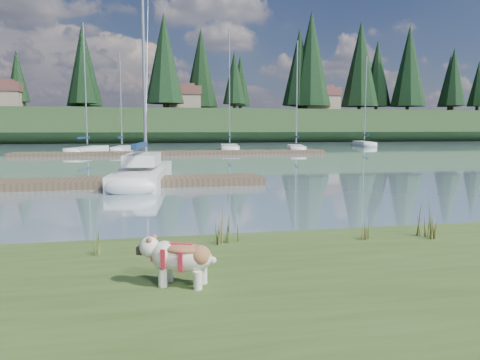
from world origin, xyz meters
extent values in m
plane|color=#7B97A6|center=(0.00, 30.00, 0.00)|extent=(200.00, 200.00, 0.00)
cube|color=#1E3419|center=(0.00, 73.00, 2.50)|extent=(200.00, 20.00, 5.00)
cylinder|color=silver|center=(-0.52, -4.13, 0.46)|extent=(0.11, 0.11, 0.22)
cylinder|color=silver|center=(-0.44, -3.93, 0.46)|extent=(0.11, 0.11, 0.22)
cylinder|color=silver|center=(-0.12, -4.31, 0.46)|extent=(0.11, 0.11, 0.22)
cylinder|color=silver|center=(-0.03, -4.11, 0.46)|extent=(0.11, 0.11, 0.22)
ellipsoid|color=silver|center=(-0.27, -4.12, 0.69)|extent=(0.81, 0.62, 0.34)
ellipsoid|color=#965B38|center=(-0.27, -4.12, 0.80)|extent=(0.60, 0.52, 0.12)
ellipsoid|color=silver|center=(-0.67, -3.95, 0.80)|extent=(0.34, 0.34, 0.25)
cube|color=black|center=(-0.77, -3.90, 0.76)|extent=(0.12, 0.15, 0.10)
cube|color=silver|center=(-0.66, 10.68, 0.22)|extent=(2.81, 8.22, 0.70)
ellipsoid|color=silver|center=(-0.17, 14.68, 0.22)|extent=(2.01, 2.40, 0.70)
cylinder|color=silver|center=(-0.57, 11.41, 6.90)|extent=(0.14, 0.14, 12.21)
cube|color=#11274B|center=(-0.81, 9.50, 1.55)|extent=(0.65, 3.66, 0.20)
cube|color=silver|center=(-0.72, 10.23, 0.95)|extent=(1.63, 3.06, 0.45)
cube|color=#4C3D2C|center=(-4.00, 9.00, 0.15)|extent=(16.00, 2.00, 0.30)
cube|color=#4C3D2C|center=(2.00, 30.00, 0.15)|extent=(26.00, 2.20, 0.30)
cube|color=silver|center=(-5.50, 34.04, 0.22)|extent=(3.25, 6.92, 0.70)
ellipsoid|color=silver|center=(-4.62, 37.30, 0.22)|extent=(1.90, 2.16, 0.70)
cylinder|color=silver|center=(-5.50, 34.04, 6.07)|extent=(0.12, 0.12, 10.55)
cube|color=#11274B|center=(-5.74, 33.15, 1.40)|extent=(0.90, 2.64, 0.20)
cube|color=silver|center=(-2.53, 34.74, 0.22)|extent=(1.85, 5.29, 0.70)
ellipsoid|color=silver|center=(-2.19, 37.31, 0.22)|extent=(1.31, 1.55, 0.70)
cylinder|color=silver|center=(-2.53, 34.74, 4.88)|extent=(0.12, 0.12, 8.15)
cube|color=#11274B|center=(-2.62, 34.04, 1.40)|extent=(0.47, 2.07, 0.20)
cube|color=silver|center=(7.78, 35.99, 0.22)|extent=(2.72, 7.35, 0.70)
ellipsoid|color=silver|center=(8.33, 39.54, 0.22)|extent=(1.85, 2.18, 0.70)
cylinder|color=silver|center=(7.78, 35.99, 6.33)|extent=(0.12, 0.12, 11.05)
cube|color=#11274B|center=(7.63, 35.02, 1.40)|extent=(0.64, 2.86, 0.20)
cube|color=silver|center=(13.87, 33.50, 0.22)|extent=(2.92, 6.41, 0.70)
ellipsoid|color=silver|center=(14.64, 36.53, 0.22)|extent=(1.74, 1.99, 0.70)
cylinder|color=silver|center=(13.87, 33.50, 5.63)|extent=(0.12, 0.12, 9.65)
cube|color=#11274B|center=(13.66, 32.67, 1.40)|extent=(0.81, 2.46, 0.20)
cube|color=silver|center=(26.35, 44.16, 0.22)|extent=(3.20, 6.99, 0.70)
ellipsoid|color=silver|center=(27.20, 47.47, 0.22)|extent=(1.90, 2.17, 0.70)
cylinder|color=silver|center=(26.35, 44.16, 5.88)|extent=(0.12, 0.12, 10.17)
cube|color=#11274B|center=(26.12, 43.26, 1.40)|extent=(0.87, 2.68, 0.20)
cone|color=#475B23|center=(0.43, -2.19, 0.62)|extent=(0.03, 0.03, 0.54)
cone|color=brown|center=(0.54, -2.26, 0.57)|extent=(0.03, 0.03, 0.43)
cone|color=#475B23|center=(0.49, -2.16, 0.65)|extent=(0.03, 0.03, 0.60)
cone|color=brown|center=(0.57, -2.22, 0.54)|extent=(0.03, 0.03, 0.38)
cone|color=#475B23|center=(0.45, -2.27, 0.59)|extent=(0.03, 0.03, 0.49)
cone|color=#475B23|center=(0.67, -2.14, 0.62)|extent=(0.03, 0.03, 0.54)
cone|color=brown|center=(0.78, -2.21, 0.57)|extent=(0.03, 0.03, 0.43)
cone|color=#475B23|center=(0.73, -2.11, 0.65)|extent=(0.03, 0.03, 0.59)
cone|color=brown|center=(0.81, -2.17, 0.54)|extent=(0.03, 0.03, 0.38)
cone|color=#475B23|center=(0.69, -2.22, 0.59)|extent=(0.03, 0.03, 0.49)
cone|color=#475B23|center=(4.03, -2.38, 0.69)|extent=(0.03, 0.03, 0.68)
cone|color=brown|center=(4.14, -2.45, 0.62)|extent=(0.03, 0.03, 0.54)
cone|color=#475B23|center=(4.09, -2.35, 0.72)|extent=(0.03, 0.03, 0.75)
cone|color=brown|center=(4.17, -2.41, 0.59)|extent=(0.03, 0.03, 0.48)
cone|color=#475B23|center=(4.05, -2.46, 0.66)|extent=(0.03, 0.03, 0.61)
cone|color=#475B23|center=(-1.55, -2.44, 0.55)|extent=(0.03, 0.03, 0.40)
cone|color=brown|center=(-1.44, -2.51, 0.51)|extent=(0.03, 0.03, 0.32)
cone|color=#475B23|center=(-1.49, -2.41, 0.57)|extent=(0.03, 0.03, 0.44)
cone|color=brown|center=(-1.41, -2.47, 0.49)|extent=(0.03, 0.03, 0.28)
cone|color=#475B23|center=(-1.53, -2.52, 0.53)|extent=(0.03, 0.03, 0.36)
cone|color=#475B23|center=(2.92, -2.41, 0.52)|extent=(0.03, 0.03, 0.34)
cone|color=brown|center=(3.03, -2.48, 0.49)|extent=(0.03, 0.03, 0.27)
cone|color=#475B23|center=(2.98, -2.38, 0.54)|extent=(0.03, 0.03, 0.38)
cone|color=brown|center=(3.06, -2.44, 0.47)|extent=(0.03, 0.03, 0.24)
cone|color=#475B23|center=(2.94, -2.49, 0.50)|extent=(0.03, 0.03, 0.31)
cone|color=#475B23|center=(4.05, -2.59, 0.60)|extent=(0.03, 0.03, 0.50)
cone|color=brown|center=(4.16, -2.66, 0.55)|extent=(0.03, 0.03, 0.40)
cone|color=#475B23|center=(4.11, -2.56, 0.62)|extent=(0.03, 0.03, 0.55)
cone|color=brown|center=(4.19, -2.62, 0.52)|extent=(0.03, 0.03, 0.35)
cone|color=#475B23|center=(4.07, -2.67, 0.57)|extent=(0.03, 0.03, 0.45)
cube|color=#33281C|center=(0.00, -1.60, 0.07)|extent=(60.00, 0.50, 0.14)
cylinder|color=#382619|center=(-10.00, 72.00, 5.90)|extent=(0.60, 0.60, 1.80)
cone|color=black|center=(-10.00, 72.00, 11.75)|extent=(4.84, 4.84, 11.00)
cylinder|color=#382619|center=(3.00, 66.00, 5.90)|extent=(0.60, 0.60, 1.80)
cone|color=black|center=(3.00, 66.00, 13.10)|extent=(6.16, 6.16, 14.00)
cylinder|color=#382619|center=(15.00, 70.00, 5.90)|extent=(0.60, 0.60, 1.80)
cone|color=black|center=(15.00, 70.00, 10.85)|extent=(3.96, 3.96, 9.00)
cylinder|color=#382619|center=(28.00, 68.00, 5.90)|extent=(0.60, 0.60, 1.80)
cone|color=black|center=(28.00, 68.00, 14.00)|extent=(7.04, 7.04, 16.00)
cylinder|color=#382619|center=(42.00, 71.00, 5.90)|extent=(0.60, 0.60, 1.80)
cone|color=black|center=(42.00, 71.00, 12.20)|extent=(5.28, 5.28, 12.00)
cylinder|color=#382619|center=(55.00, 67.00, 5.90)|extent=(0.60, 0.60, 1.80)
cone|color=black|center=(55.00, 67.00, 11.52)|extent=(4.62, 4.62, 10.50)
cube|color=gray|center=(-22.00, 70.00, 6.40)|extent=(6.00, 5.00, 2.80)
cube|color=brown|center=(-22.00, 70.00, 8.50)|extent=(6.30, 5.30, 1.40)
cube|color=brown|center=(-22.00, 70.00, 9.30)|extent=(4.20, 3.60, 0.70)
cube|color=gray|center=(6.00, 71.00, 6.40)|extent=(6.00, 5.00, 2.80)
cube|color=brown|center=(6.00, 71.00, 8.50)|extent=(6.30, 5.30, 1.40)
cube|color=brown|center=(6.00, 71.00, 9.30)|extent=(4.20, 3.60, 0.70)
cube|color=gray|center=(30.00, 69.00, 6.40)|extent=(6.00, 5.00, 2.80)
cube|color=brown|center=(30.00, 69.00, 8.50)|extent=(6.30, 5.30, 1.40)
cube|color=brown|center=(30.00, 69.00, 9.30)|extent=(4.20, 3.60, 0.70)
camera|label=1|loc=(-0.73, -9.66, 2.25)|focal=35.00mm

